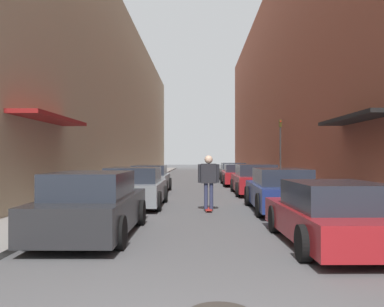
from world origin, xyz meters
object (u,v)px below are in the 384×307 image
(parked_car_left_1, at_px, (135,188))
(parked_car_left_2, at_px, (150,179))
(parked_car_right_2, at_px, (255,180))
(parked_car_right_3, at_px, (238,175))
(parked_car_left_0, at_px, (93,205))
(skateboarder, at_px, (209,177))
(traffic_light, at_px, (280,144))
(parked_car_right_4, at_px, (233,172))
(parked_car_right_0, at_px, (332,215))
(parked_car_right_1, at_px, (280,190))

(parked_car_left_1, xyz_separation_m, parked_car_left_2, (-0.13, 5.71, -0.01))
(parked_car_right_2, distance_m, parked_car_right_3, 6.15)
(parked_car_right_2, bearing_deg, parked_car_left_1, -134.23)
(parked_car_left_0, xyz_separation_m, skateboarder, (2.58, 4.19, 0.42))
(skateboarder, relative_size, traffic_light, 0.45)
(parked_car_right_3, height_order, parked_car_right_4, parked_car_right_4)
(parked_car_right_2, relative_size, parked_car_right_4, 1.14)
(parked_car_right_0, bearing_deg, skateboarder, 113.57)
(parked_car_left_0, distance_m, parked_car_right_0, 4.91)
(parked_car_left_0, xyz_separation_m, parked_car_right_0, (4.82, -0.94, -0.07))
(parked_car_right_1, bearing_deg, parked_car_left_0, -138.59)
(traffic_light, bearing_deg, parked_car_right_2, -109.95)
(parked_car_left_0, relative_size, parked_car_right_3, 0.97)
(parked_car_left_2, bearing_deg, parked_car_right_2, -9.83)
(parked_car_right_1, height_order, parked_car_right_2, parked_car_right_2)
(parked_car_left_0, bearing_deg, traffic_light, 66.86)
(parked_car_right_1, height_order, skateboarder, skateboarder)
(parked_car_right_0, distance_m, parked_car_right_1, 5.19)
(parked_car_right_3, xyz_separation_m, skateboarder, (-2.03, -12.24, 0.45))
(parked_car_left_0, distance_m, skateboarder, 4.94)
(parked_car_right_0, bearing_deg, parked_car_right_4, 90.17)
(parked_car_left_0, xyz_separation_m, parked_car_right_3, (4.61, 16.43, -0.03))
(skateboarder, bearing_deg, parked_car_right_1, 1.64)
(parked_car_left_2, bearing_deg, parked_car_right_1, -54.70)
(parked_car_left_0, height_order, traffic_light, traffic_light)
(parked_car_right_2, xyz_separation_m, skateboarder, (-2.24, -6.09, 0.42))
(parked_car_left_2, relative_size, skateboarder, 2.43)
(parked_car_right_2, height_order, skateboarder, skateboarder)
(parked_car_left_2, xyz_separation_m, parked_car_right_4, (4.79, 10.69, -0.01))
(parked_car_left_1, distance_m, skateboarder, 2.81)
(parked_car_left_0, xyz_separation_m, traffic_light, (7.27, 17.00, 1.82))
(parked_car_left_2, height_order, parked_car_right_0, parked_car_left_2)
(parked_car_right_3, bearing_deg, parked_car_right_1, -89.01)
(parked_car_left_2, distance_m, parked_car_right_3, 7.06)
(parked_car_left_2, relative_size, parked_car_right_4, 1.07)
(parked_car_left_1, xyz_separation_m, parked_car_right_3, (4.53, 11.02, -0.02))
(parked_car_left_2, distance_m, parked_car_right_0, 13.00)
(parked_car_left_0, xyz_separation_m, parked_car_left_1, (0.09, 5.41, -0.01))
(parked_car_left_1, distance_m, traffic_light, 13.76)
(parked_car_right_0, relative_size, parked_car_right_4, 1.10)
(parked_car_right_1, xyz_separation_m, parked_car_right_4, (-0.07, 17.56, -0.03))
(parked_car_right_3, relative_size, skateboarder, 2.70)
(parked_car_right_2, distance_m, traffic_light, 7.38)
(parked_car_right_2, bearing_deg, parked_car_left_2, 170.17)
(parked_car_left_0, relative_size, skateboarder, 2.62)
(parked_car_left_0, height_order, parked_car_right_0, parked_car_left_0)
(parked_car_left_1, height_order, skateboarder, skateboarder)
(traffic_light, bearing_deg, parked_car_right_4, 117.57)
(parked_car_left_2, height_order, skateboarder, skateboarder)
(parked_car_left_0, relative_size, traffic_light, 1.19)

